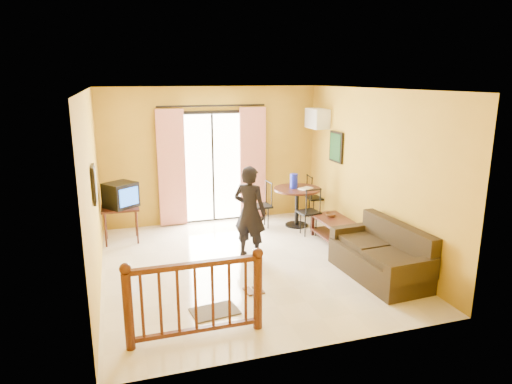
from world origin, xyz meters
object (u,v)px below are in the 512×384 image
object	(u,v)px
coffee_table	(334,226)
standing_person	(250,212)
dining_table	(297,196)
sofa	(382,257)
television	(121,195)

from	to	relation	value
coffee_table	standing_person	world-z (taller)	standing_person
dining_table	sofa	size ratio (longest dim) A/B	0.53
coffee_table	sofa	size ratio (longest dim) A/B	0.56
television	dining_table	bearing A→B (deg)	-38.52
coffee_table	standing_person	bearing A→B (deg)	-172.38
television	coffee_table	world-z (taller)	television
dining_table	coffee_table	size ratio (longest dim) A/B	0.95
television	coffee_table	xyz separation A→B (m)	(3.72, -1.20, -0.59)
dining_table	sofa	world-z (taller)	sofa
television	coffee_table	bearing A→B (deg)	-54.47
coffee_table	standing_person	distance (m)	1.77
sofa	standing_person	size ratio (longest dim) A/B	1.14
television	standing_person	size ratio (longest dim) A/B	0.43
sofa	television	bearing A→B (deg)	139.62
coffee_table	dining_table	bearing A→B (deg)	105.18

